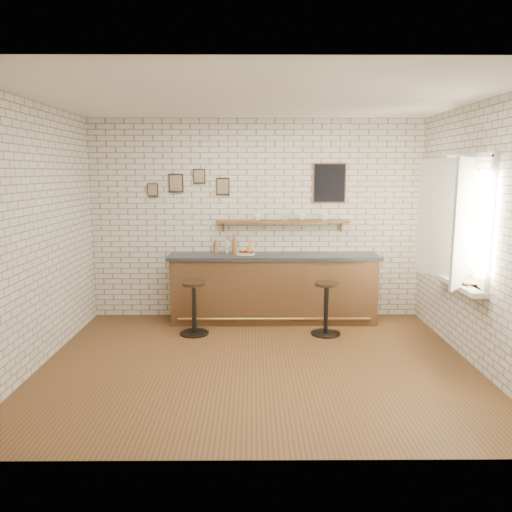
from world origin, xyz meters
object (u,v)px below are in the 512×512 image
object	(u,v)px
book_lower	(463,283)
bar_stool_left	(194,306)
book_upper	(462,281)
bitters_bottle_brown	(216,247)
shelf_cup_c	(301,217)
bitters_bottle_white	(227,247)
bar_counter	(274,288)
shelf_cup_d	(325,217)
ciabatta_sandwich	(246,251)
condiment_bottle_yellow	(251,247)
bitters_bottle_amber	(234,245)
shelf_cup_b	(285,217)
sandwich_plate	(246,254)
bar_stool_right	(326,307)
shelf_cup_a	(258,217)

from	to	relation	value
book_lower	bar_stool_left	bearing A→B (deg)	143.63
book_upper	bar_stool_left	bearing A→B (deg)	178.07
bitters_bottle_brown	book_upper	xyz separation A→B (m)	(2.99, -1.82, -0.13)
shelf_cup_c	bitters_bottle_white	bearing A→B (deg)	113.22
bar_counter	shelf_cup_d	world-z (taller)	shelf_cup_d
bar_counter	ciabatta_sandwich	bearing A→B (deg)	176.13
ciabatta_sandwich	book_upper	xyz separation A→B (m)	(2.53, -1.65, -0.10)
ciabatta_sandwich	bitters_bottle_white	distance (m)	0.34
bitters_bottle_white	bar_stool_left	bearing A→B (deg)	-117.41
bitters_bottle_brown	shelf_cup_d	distance (m)	1.70
bar_counter	shelf_cup_d	bearing A→B (deg)	14.64
condiment_bottle_yellow	bitters_bottle_amber	bearing A→B (deg)	180.00
shelf_cup_b	shelf_cup_d	distance (m)	0.59
sandwich_plate	bar_stool_right	distance (m)	1.44
shelf_cup_d	book_lower	xyz separation A→B (m)	(1.35, -1.84, -0.61)
condiment_bottle_yellow	bar_stool_right	distance (m)	1.51
sandwich_plate	condiment_bottle_yellow	distance (m)	0.20
bar_stool_left	bitters_bottle_white	bearing A→B (deg)	62.59
bitters_bottle_amber	condiment_bottle_yellow	distance (m)	0.25
bitters_bottle_brown	bitters_bottle_amber	bearing A→B (deg)	-0.00
shelf_cup_d	book_upper	size ratio (longest dim) A/B	0.43
bitters_bottle_white	bitters_bottle_brown	bearing A→B (deg)	-180.00
sandwich_plate	book_upper	bearing A→B (deg)	-33.02
condiment_bottle_yellow	bar_stool_left	xyz separation A→B (m)	(-0.78, -0.81, -0.69)
bitters_bottle_white	book_lower	bearing A→B (deg)	-32.99
sandwich_plate	shelf_cup_d	world-z (taller)	shelf_cup_d
bitters_bottle_amber	shelf_cup_d	world-z (taller)	shelf_cup_d
bar_stool_left	shelf_cup_d	xyz separation A→B (m)	(1.89, 0.82, 1.15)
shelf_cup_b	bar_counter	bearing A→B (deg)	-165.61
sandwich_plate	condiment_bottle_yellow	size ratio (longest dim) A/B	1.51
bitters_bottle_brown	condiment_bottle_yellow	xyz separation A→B (m)	(0.53, -0.00, -0.00)
bitters_bottle_white	bar_stool_left	size ratio (longest dim) A/B	0.30
bitters_bottle_brown	bitters_bottle_white	bearing A→B (deg)	0.00
bar_counter	book_lower	bearing A→B (deg)	-37.65
ciabatta_sandwich	sandwich_plate	bearing A→B (deg)	180.00
shelf_cup_b	shelf_cup_d	size ratio (longest dim) A/B	0.93
book_upper	bitters_bottle_white	bearing A→B (deg)	162.49
shelf_cup_d	shelf_cup_a	bearing A→B (deg)	157.33
bar_counter	shelf_cup_c	world-z (taller)	shelf_cup_c
sandwich_plate	bar_stool_left	world-z (taller)	sandwich_plate
shelf_cup_b	shelf_cup_a	bearing A→B (deg)	146.30
bitters_bottle_amber	shelf_cup_c	size ratio (longest dim) A/B	2.23
shelf_cup_a	book_upper	distance (m)	3.04
bar_stool_left	shelf_cup_a	world-z (taller)	shelf_cup_a
bitters_bottle_white	book_lower	size ratio (longest dim) A/B	1.00
bar_stool_right	bitters_bottle_brown	bearing A→B (deg)	151.79
bitters_bottle_brown	bar_stool_right	xyz separation A→B (m)	(1.57, -0.84, -0.70)
sandwich_plate	shelf_cup_b	world-z (taller)	shelf_cup_b
sandwich_plate	book_lower	bearing A→B (deg)	-33.25
bitters_bottle_white	shelf_cup_c	bearing A→B (deg)	0.36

